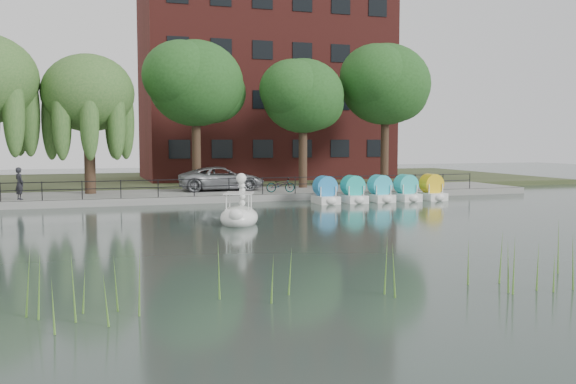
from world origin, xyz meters
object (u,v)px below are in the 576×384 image
pedestrian (19,181)px  bicycle (281,184)px  minivan (222,177)px  swan_boat (239,213)px

pedestrian → bicycle: bearing=-118.7°
minivan → bicycle: 3.97m
minivan → swan_boat: size_ratio=2.10×
swan_boat → pedestrian: bearing=153.7°
bicycle → swan_boat: 11.62m
bicycle → swan_boat: bearing=165.1°
bicycle → pedestrian: pedestrian is taller
minivan → pedestrian: size_ratio=3.09×
minivan → pedestrian: (-11.48, -2.71, 0.14)m
bicycle → pedestrian: size_ratio=0.87×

